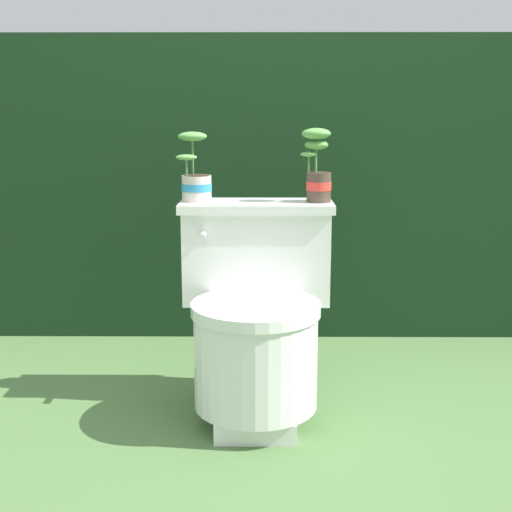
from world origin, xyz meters
TOP-DOWN VIEW (x-y plane):
  - ground_plane at (0.00, 0.00)m, footprint 12.00×12.00m
  - hedge_backdrop at (0.00, 1.31)m, footprint 3.43×0.78m
  - toilet at (-0.08, 0.13)m, footprint 0.51×0.54m
  - potted_plant_left at (-0.29, 0.30)m, footprint 0.12×0.11m
  - potted_plant_midleft at (0.12, 0.28)m, footprint 0.11×0.08m

SIDE VIEW (x-z plane):
  - ground_plane at x=0.00m, z-range 0.00..0.00m
  - toilet at x=-0.08m, z-range -0.02..0.67m
  - hedge_backdrop at x=0.00m, z-range 0.00..1.29m
  - potted_plant_left at x=-0.29m, z-range 0.65..0.88m
  - potted_plant_midleft at x=0.12m, z-range 0.67..0.91m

